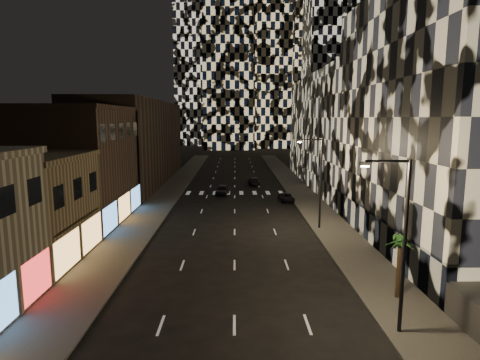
{
  "coord_description": "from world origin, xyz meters",
  "views": [
    {
      "loc": [
        0.05,
        -9.34,
        11.13
      ],
      "look_at": [
        0.47,
        23.84,
        6.0
      ],
      "focal_mm": 30.0,
      "sensor_mm": 36.0,
      "label": 1
    }
  ],
  "objects_px": {
    "streetlight_near": "(400,234)",
    "car_dark_midlane": "(222,190)",
    "streetlight_far": "(318,177)",
    "car_dark_rightlane": "(286,197)",
    "palm_tree": "(400,246)",
    "car_dark_oncoming": "(254,181)"
  },
  "relations": [
    {
      "from": "car_dark_rightlane",
      "to": "streetlight_near",
      "type": "bearing_deg",
      "value": -88.75
    },
    {
      "from": "car_dark_oncoming",
      "to": "palm_tree",
      "type": "height_order",
      "value": "palm_tree"
    },
    {
      "from": "palm_tree",
      "to": "streetlight_far",
      "type": "bearing_deg",
      "value": 96.17
    },
    {
      "from": "streetlight_near",
      "to": "streetlight_far",
      "type": "xyz_separation_m",
      "value": [
        0.0,
        20.0,
        0.0
      ]
    },
    {
      "from": "streetlight_far",
      "to": "car_dark_midlane",
      "type": "xyz_separation_m",
      "value": [
        -10.17,
        18.47,
        -4.63
      ]
    },
    {
      "from": "car_dark_midlane",
      "to": "car_dark_rightlane",
      "type": "bearing_deg",
      "value": -22.02
    },
    {
      "from": "car_dark_oncoming",
      "to": "car_dark_rightlane",
      "type": "xyz_separation_m",
      "value": [
        3.74,
        -13.77,
        -0.09
      ]
    },
    {
      "from": "streetlight_far",
      "to": "car_dark_midlane",
      "type": "height_order",
      "value": "streetlight_far"
    },
    {
      "from": "streetlight_near",
      "to": "car_dark_midlane",
      "type": "relative_size",
      "value": 2.13
    },
    {
      "from": "streetlight_far",
      "to": "car_dark_oncoming",
      "type": "bearing_deg",
      "value": 100.53
    },
    {
      "from": "car_dark_oncoming",
      "to": "streetlight_far",
      "type": "bearing_deg",
      "value": 98.48
    },
    {
      "from": "car_dark_oncoming",
      "to": "palm_tree",
      "type": "relative_size",
      "value": 1.11
    },
    {
      "from": "car_dark_midlane",
      "to": "car_dark_rightlane",
      "type": "relative_size",
      "value": 1.08
    },
    {
      "from": "car_dark_rightlane",
      "to": "palm_tree",
      "type": "relative_size",
      "value": 0.99
    },
    {
      "from": "car_dark_midlane",
      "to": "car_dark_rightlane",
      "type": "distance_m",
      "value": 10.04
    },
    {
      "from": "streetlight_near",
      "to": "palm_tree",
      "type": "xyz_separation_m",
      "value": [
        1.73,
        4.0,
        -1.92
      ]
    },
    {
      "from": "streetlight_near",
      "to": "car_dark_midlane",
      "type": "distance_m",
      "value": 40.06
    },
    {
      "from": "streetlight_far",
      "to": "car_dark_rightlane",
      "type": "height_order",
      "value": "streetlight_far"
    },
    {
      "from": "streetlight_near",
      "to": "car_dark_midlane",
      "type": "height_order",
      "value": "streetlight_near"
    },
    {
      "from": "car_dark_rightlane",
      "to": "streetlight_far",
      "type": "bearing_deg",
      "value": -85.4
    },
    {
      "from": "car_dark_midlane",
      "to": "streetlight_far",
      "type": "bearing_deg",
      "value": -54.57
    },
    {
      "from": "car_dark_oncoming",
      "to": "streetlight_near",
      "type": "bearing_deg",
      "value": 94.09
    }
  ]
}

